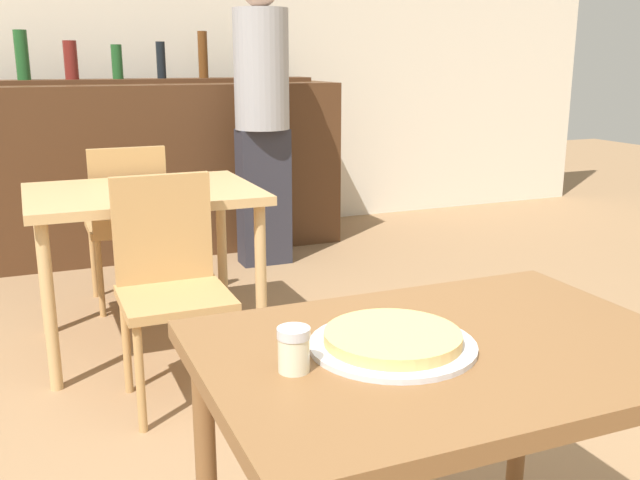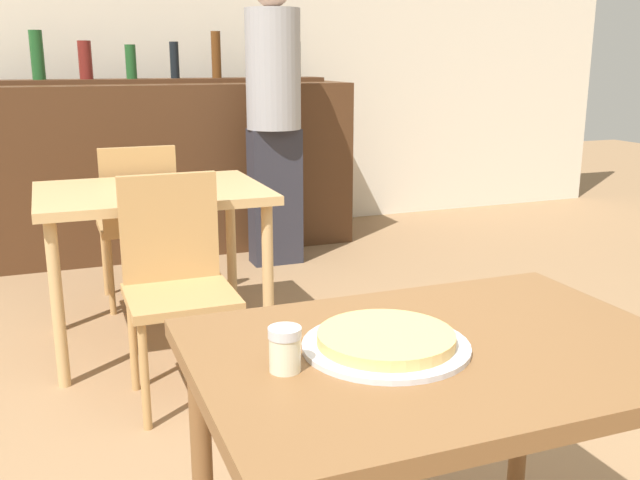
% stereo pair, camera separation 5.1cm
% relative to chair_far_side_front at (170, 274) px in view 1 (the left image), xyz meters
% --- Properties ---
extents(wall_back, '(8.00, 0.05, 2.80)m').
position_rel_chair_far_side_front_xyz_m(wall_back, '(0.30, 2.74, 0.90)').
color(wall_back, silver).
rests_on(wall_back, ground_plane).
extents(dining_table_near, '(1.03, 0.72, 0.72)m').
position_rel_chair_far_side_front_xyz_m(dining_table_near, '(0.30, -1.45, 0.14)').
color(dining_table_near, brown).
rests_on(dining_table_near, ground_plane).
extents(dining_table_far, '(1.00, 0.78, 0.74)m').
position_rel_chair_far_side_front_xyz_m(dining_table_far, '(-0.00, 0.56, 0.15)').
color(dining_table_far, tan).
rests_on(dining_table_far, ground_plane).
extents(bar_counter, '(2.60, 0.56, 1.14)m').
position_rel_chair_far_side_front_xyz_m(bar_counter, '(0.30, 2.24, 0.07)').
color(bar_counter, '#4C2D19').
rests_on(bar_counter, ground_plane).
extents(bar_back_shelf, '(2.39, 0.24, 0.35)m').
position_rel_chair_far_side_front_xyz_m(bar_back_shelf, '(0.30, 2.38, 0.71)').
color(bar_back_shelf, '#4C2D19').
rests_on(bar_back_shelf, bar_counter).
extents(chair_far_side_front, '(0.40, 0.40, 0.87)m').
position_rel_chair_far_side_front_xyz_m(chair_far_side_front, '(0.00, 0.00, 0.00)').
color(chair_far_side_front, tan).
rests_on(chair_far_side_front, ground_plane).
extents(chair_far_side_back, '(0.40, 0.40, 0.87)m').
position_rel_chair_far_side_front_xyz_m(chair_far_side_back, '(0.00, 1.12, 0.00)').
color(chair_far_side_back, tan).
rests_on(chair_far_side_back, ground_plane).
extents(pizza_tray, '(0.35, 0.35, 0.04)m').
position_rel_chair_far_side_front_xyz_m(pizza_tray, '(0.19, -1.43, 0.24)').
color(pizza_tray, silver).
rests_on(pizza_tray, dining_table_near).
extents(cheese_shaker, '(0.06, 0.06, 0.09)m').
position_rel_chair_far_side_front_xyz_m(cheese_shaker, '(-0.04, -1.45, 0.27)').
color(cheese_shaker, beige).
rests_on(cheese_shaker, dining_table_near).
extents(person_standing, '(0.34, 0.34, 1.82)m').
position_rel_chair_far_side_front_xyz_m(person_standing, '(0.93, 1.66, 0.49)').
color(person_standing, '#2D2D38').
rests_on(person_standing, ground_plane).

